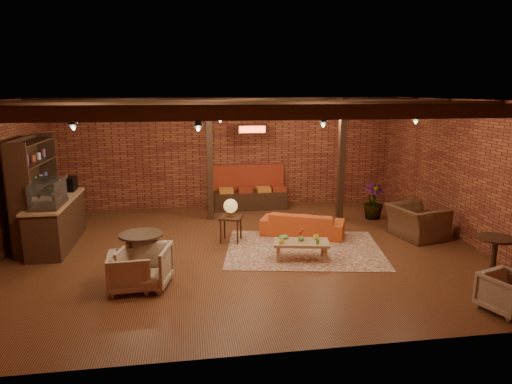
{
  "coord_description": "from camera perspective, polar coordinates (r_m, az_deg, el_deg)",
  "views": [
    {
      "loc": [
        -1.2,
        -9.31,
        3.38
      ],
      "look_at": [
        0.26,
        0.2,
        1.24
      ],
      "focal_mm": 32.0,
      "sensor_mm": 36.0,
      "label": 1
    }
  ],
  "objects": [
    {
      "name": "post_right",
      "position": [
        12.13,
        10.64,
        3.88
      ],
      "size": [
        0.16,
        0.16,
        3.2
      ],
      "primitive_type": "cube",
      "color": "black",
      "rests_on": "ground"
    },
    {
      "name": "wall_back",
      "position": [
        13.48,
        -3.57,
        4.93
      ],
      "size": [
        10.0,
        0.02,
        3.2
      ],
      "primitive_type": "cube",
      "color": "maroon",
      "rests_on": "ground"
    },
    {
      "name": "wall_right",
      "position": [
        11.32,
        24.61,
        2.35
      ],
      "size": [
        0.02,
        8.0,
        3.2
      ],
      "primitive_type": "cube",
      "color": "maroon",
      "rests_on": "ground"
    },
    {
      "name": "ceiling",
      "position": [
        9.39,
        -1.43,
        11.43
      ],
      "size": [
        10.0,
        8.0,
        0.02
      ],
      "primitive_type": "cube",
      "color": "black",
      "rests_on": "wall_back"
    },
    {
      "name": "service_sign",
      "position": [
        12.58,
        -0.5,
        7.84
      ],
      "size": [
        0.86,
        0.06,
        0.3
      ],
      "primitive_type": "cube",
      "color": "#FF3919",
      "rests_on": "ceiling"
    },
    {
      "name": "armchair_a",
      "position": [
        8.26,
        -15.46,
        -9.31
      ],
      "size": [
        0.72,
        0.76,
        0.74
      ],
      "primitive_type": "imported",
      "rotation": [
        0.0,
        0.0,
        1.63
      ],
      "color": "beige",
      "rests_on": "floor"
    },
    {
      "name": "side_table_book",
      "position": [
        12.41,
        18.36,
        -1.75
      ],
      "size": [
        0.47,
        0.47,
        0.51
      ],
      "rotation": [
        0.0,
        0.0,
        0.07
      ],
      "color": "black",
      "rests_on": "floor"
    },
    {
      "name": "shelving_hutch",
      "position": [
        11.14,
        -25.79,
        -0.02
      ],
      "size": [
        0.52,
        2.0,
        2.4
      ],
      "primitive_type": null,
      "color": "black",
      "rests_on": "ground"
    },
    {
      "name": "round_table_left",
      "position": [
        8.7,
        -14.07,
        -6.75
      ],
      "size": [
        0.8,
        0.8,
        0.83
      ],
      "color": "black",
      "rests_on": "floor"
    },
    {
      "name": "ceiling_beams",
      "position": [
        9.39,
        -1.43,
        10.7
      ],
      "size": [
        9.8,
        6.4,
        0.22
      ],
      "primitive_type": null,
      "color": "black",
      "rests_on": "ceiling"
    },
    {
      "name": "floor",
      "position": [
        9.98,
        -1.33,
        -7.28
      ],
      "size": [
        10.0,
        10.0,
        0.0
      ],
      "primitive_type": "plane",
      "color": "#37180D",
      "rests_on": "ground"
    },
    {
      "name": "armchair_b",
      "position": [
        8.28,
        -13.68,
        -8.8
      ],
      "size": [
        0.96,
        0.92,
        0.84
      ],
      "primitive_type": "imported",
      "rotation": [
        0.0,
        0.0,
        -0.22
      ],
      "color": "beige",
      "rests_on": "floor"
    },
    {
      "name": "armchair_far",
      "position": [
        8.23,
        28.85,
        -10.79
      ],
      "size": [
        0.83,
        0.8,
        0.68
      ],
      "primitive_type": "imported",
      "rotation": [
        0.0,
        0.0,
        0.33
      ],
      "color": "beige",
      "rests_on": "floor"
    },
    {
      "name": "armchair_right",
      "position": [
        11.27,
        19.49,
        -2.91
      ],
      "size": [
        1.0,
        1.32,
        1.04
      ],
      "primitive_type": "imported",
      "rotation": [
        0.0,
        0.0,
        1.78
      ],
      "color": "brown",
      "rests_on": "floor"
    },
    {
      "name": "plant_tall",
      "position": [
        12.47,
        14.68,
        3.14
      ],
      "size": [
        1.88,
        1.88,
        2.87
      ],
      "primitive_type": "imported",
      "rotation": [
        0.0,
        0.0,
        0.19
      ],
      "color": "#4C7F4C",
      "rests_on": "floor"
    },
    {
      "name": "sofa",
      "position": [
        10.95,
        5.84,
        -3.96
      ],
      "size": [
        2.08,
        1.48,
        0.57
      ],
      "primitive_type": "imported",
      "rotation": [
        0.0,
        0.0,
        2.72
      ],
      "color": "#C3461B",
      "rests_on": "floor"
    },
    {
      "name": "side_table_lamp",
      "position": [
        10.33,
        -3.19,
        -2.17
      ],
      "size": [
        0.6,
        0.6,
        1.0
      ],
      "rotation": [
        0.0,
        0.0,
        -0.31
      ],
      "color": "black",
      "rests_on": "floor"
    },
    {
      "name": "ceiling_spotlights",
      "position": [
        9.4,
        -1.42,
        9.36
      ],
      "size": [
        6.4,
        4.4,
        0.28
      ],
      "primitive_type": null,
      "color": "black",
      "rests_on": "ceiling"
    },
    {
      "name": "plant_counter",
      "position": [
        11.09,
        -23.19,
        0.28
      ],
      "size": [
        0.35,
        0.39,
        0.3
      ],
      "primitive_type": "imported",
      "color": "#337F33",
      "rests_on": "service_counter"
    },
    {
      "name": "ceiling_pipe",
      "position": [
        10.99,
        -2.5,
        9.76
      ],
      "size": [
        9.6,
        0.12,
        0.12
      ],
      "primitive_type": "cylinder",
      "rotation": [
        0.0,
        1.57,
        0.0
      ],
      "color": "black",
      "rests_on": "ceiling"
    },
    {
      "name": "round_table_right",
      "position": [
        9.52,
        27.65,
        -6.49
      ],
      "size": [
        0.65,
        0.65,
        0.77
      ],
      "color": "black",
      "rests_on": "floor"
    },
    {
      "name": "banquette",
      "position": [
        13.3,
        -0.76,
        0.03
      ],
      "size": [
        2.1,
        0.7,
        1.0
      ],
      "primitive_type": null,
      "color": "maroon",
      "rests_on": "ground"
    },
    {
      "name": "wall_front",
      "position": [
        5.73,
        3.79,
        -5.62
      ],
      "size": [
        10.0,
        0.02,
        3.2
      ],
      "primitive_type": "cube",
      "color": "maroon",
      "rests_on": "ground"
    },
    {
      "name": "post_left",
      "position": [
        12.06,
        -5.81,
        3.98
      ],
      "size": [
        0.16,
        0.16,
        3.2
      ],
      "primitive_type": "cube",
      "color": "black",
      "rests_on": "ground"
    },
    {
      "name": "coffee_table",
      "position": [
        9.39,
        5.61,
        -6.39
      ],
      "size": [
        1.2,
        0.76,
        0.64
      ],
      "rotation": [
        0.0,
        0.0,
        -0.19
      ],
      "color": "#A27B4B",
      "rests_on": "floor"
    },
    {
      "name": "service_counter",
      "position": [
        11.02,
        -23.75,
        -2.1
      ],
      "size": [
        0.8,
        2.5,
        1.6
      ],
      "primitive_type": null,
      "color": "black",
      "rests_on": "ground"
    },
    {
      "name": "rug",
      "position": [
        10.08,
        6.02,
        -7.1
      ],
      "size": [
        3.73,
        3.1,
        0.01
      ],
      "primitive_type": "cube",
      "rotation": [
        0.0,
        0.0,
        -0.18
      ],
      "color": "maroon",
      "rests_on": "floor"
    }
  ]
}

